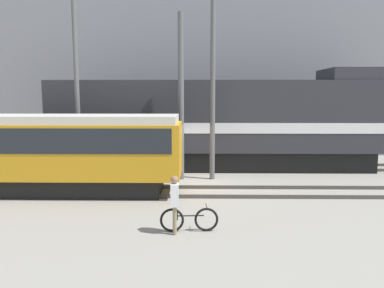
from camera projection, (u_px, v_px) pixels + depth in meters
ground_plane at (181, 182)px, 16.34m from camera, size 120.00×120.00×0.00m
track_near at (179, 191)px, 14.49m from camera, size 60.00×1.51×0.14m
track_far at (184, 167)px, 19.54m from camera, size 60.00×1.51×0.14m
building_backdrop at (187, 67)px, 26.17m from camera, size 40.18×6.00×11.49m
freight_locomotive at (220, 123)px, 19.22m from camera, size 16.78×3.04×5.10m
streetcar at (15, 149)px, 14.38m from camera, size 12.74×2.54×3.03m
bicycle at (189, 220)px, 10.36m from camera, size 1.63×0.44×0.73m
person at (175, 199)px, 10.11m from camera, size 0.24×0.37×1.62m
utility_pole_left at (77, 86)px, 16.56m from camera, size 0.21×0.21×8.41m
utility_pole_center at (181, 98)px, 16.56m from camera, size 0.26×0.26×7.36m
utility_pole_right at (213, 89)px, 16.49m from camera, size 0.23×0.23×8.14m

